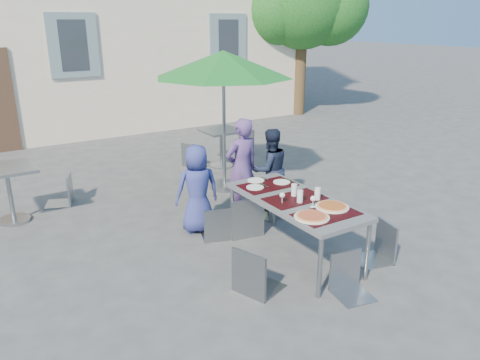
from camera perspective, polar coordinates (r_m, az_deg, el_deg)
ground at (r=5.25m, az=2.57°, el=-12.60°), size 90.00×90.00×0.00m
tree at (r=14.44m, az=7.70°, el=20.82°), size 3.60×3.00×4.70m
dining_table at (r=5.56m, az=6.68°, el=-2.80°), size 0.80×1.85×0.76m
pizza_near_left at (r=5.03m, az=8.74°, el=-4.41°), size 0.38×0.38×0.03m
pizza_near_right at (r=5.33m, az=11.16°, el=-3.17°), size 0.38×0.38×0.03m
glassware at (r=5.46m, az=7.63°, el=-1.74°), size 0.48×0.45×0.15m
place_settings at (r=6.00m, az=3.01°, el=-0.38°), size 0.66×0.45×0.01m
child_0 at (r=6.27m, az=-5.23°, el=-1.09°), size 0.65×0.49×1.21m
child_1 at (r=6.68m, az=0.19°, el=1.41°), size 0.56×0.40×1.46m
child_2 at (r=7.01m, az=3.66°, el=1.30°), size 0.64×0.41×1.24m
chair_0 at (r=6.04m, az=-2.86°, el=-2.96°), size 0.47×0.47×0.85m
chair_1 at (r=6.11m, az=0.60°, el=-1.50°), size 0.52×0.53×1.03m
chair_2 at (r=6.72m, az=4.31°, el=-0.73°), size 0.43×0.44×0.84m
chair_3 at (r=4.83m, az=1.81°, el=-7.84°), size 0.55×0.55×0.96m
chair_4 at (r=5.75m, az=16.89°, el=-4.66°), size 0.48×0.48×0.90m
chair_5 at (r=5.01m, az=13.47°, el=-8.46°), size 0.43×0.44×0.84m
patio_umbrella at (r=7.58m, az=-2.03°, el=13.77°), size 2.24×2.24×2.29m
cafe_table_0 at (r=7.29m, az=-26.42°, el=-0.33°), size 0.76×0.76×0.82m
bg_chair_r_0 at (r=7.71m, az=-20.93°, el=0.86°), size 0.51×0.50×0.88m
cafe_table_1 at (r=9.08m, az=-2.32°, el=4.71°), size 0.70×0.70×0.75m
bg_chair_l_1 at (r=9.12m, az=-5.81°, el=4.84°), size 0.53×0.53×0.92m
bg_chair_r_1 at (r=9.92m, az=0.31°, el=6.64°), size 0.55×0.54×1.06m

